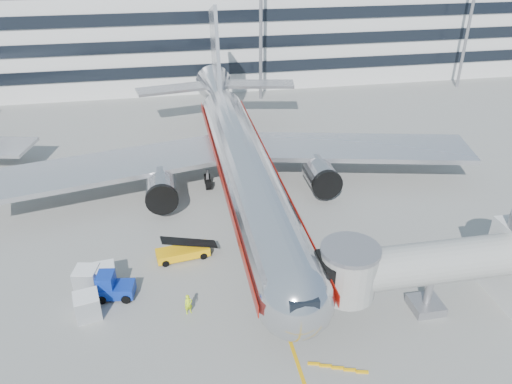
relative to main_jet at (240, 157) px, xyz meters
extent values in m
plane|color=gray|center=(0.00, -11.72, -4.23)|extent=(180.00, 180.00, 0.00)
cube|color=#E0A00B|center=(0.00, -1.72, -4.23)|extent=(0.25, 70.00, 0.01)
cylinder|color=silver|center=(0.00, -3.72, -0.03)|extent=(5.00, 36.00, 5.00)
sphere|color=silver|center=(0.00, -21.72, -0.03)|extent=(5.00, 5.00, 5.00)
cone|color=silver|center=(0.00, 19.28, 0.57)|extent=(5.00, 10.00, 5.00)
cube|color=black|center=(0.00, -23.22, 1.09)|extent=(1.80, 1.20, 0.90)
cube|color=#B7B7BC|center=(13.00, 1.78, -0.83)|extent=(24.95, 12.07, 0.50)
cube|color=#B7B7BC|center=(-13.00, 1.78, -0.83)|extent=(24.95, 12.07, 0.50)
cylinder|color=#99999E|center=(8.00, -1.72, -2.03)|extent=(3.00, 4.20, 3.00)
cylinder|color=#99999E|center=(-8.00, -1.72, -2.03)|extent=(3.00, 4.20, 3.00)
cylinder|color=black|center=(8.00, -3.72, -2.03)|extent=(3.10, 0.50, 3.10)
cylinder|color=black|center=(-8.00, -3.72, -2.03)|extent=(3.10, 0.50, 3.10)
cube|color=#B7B7BC|center=(0.00, 19.78, 4.97)|extent=(0.45, 9.39, 13.72)
cube|color=#B7B7BC|center=(5.50, 20.28, 1.17)|extent=(10.41, 4.94, 0.35)
cube|color=#B7B7BC|center=(-5.50, 20.28, 1.17)|extent=(10.41, 4.94, 0.35)
cylinder|color=gray|center=(0.00, -19.72, -3.33)|extent=(0.24, 0.24, 1.80)
cylinder|color=black|center=(0.00, -19.72, -3.78)|extent=(0.35, 0.90, 0.90)
cylinder|color=gray|center=(3.20, 2.28, -3.23)|extent=(0.30, 0.30, 2.00)
cylinder|color=gray|center=(-3.20, 2.28, -3.23)|extent=(0.30, 0.30, 2.00)
cube|color=#9F140B|center=(2.52, -3.72, 0.27)|extent=(0.06, 38.00, 0.90)
cube|color=#9F140B|center=(-2.52, -3.72, 0.27)|extent=(0.06, 38.00, 0.90)
cylinder|color=#A8A8A3|center=(10.50, -19.72, -0.03)|extent=(13.00, 3.00, 3.00)
cylinder|color=#A8A8A3|center=(4.20, -19.72, -0.03)|extent=(3.80, 3.80, 3.40)
cylinder|color=gray|center=(4.20, -19.72, 1.87)|extent=(4.00, 4.00, 0.30)
cube|color=black|center=(2.90, -19.72, -0.03)|extent=(1.40, 2.60, 2.60)
cylinder|color=gray|center=(10.50, -19.72, -2.63)|extent=(0.56, 0.56, 3.20)
cube|color=gray|center=(10.50, -19.72, -3.88)|extent=(2.20, 2.20, 0.70)
cylinder|color=black|center=(9.60, -19.72, -3.88)|extent=(0.35, 0.70, 0.70)
cylinder|color=black|center=(11.40, -19.72, -3.88)|extent=(0.35, 0.70, 0.70)
cube|color=silver|center=(0.00, 46.28, 3.27)|extent=(150.00, 24.00, 15.00)
cube|color=black|center=(0.00, 34.18, -0.23)|extent=(150.00, 0.30, 1.80)
cube|color=black|center=(0.00, 34.18, 3.77)|extent=(150.00, 0.30, 1.80)
cube|color=black|center=(0.00, 34.18, 7.77)|extent=(150.00, 0.30, 1.80)
cylinder|color=gray|center=(8.00, 30.28, 8.27)|extent=(0.50, 0.50, 25.00)
cylinder|color=gray|center=(42.00, 30.28, 8.27)|extent=(0.50, 0.50, 25.00)
cube|color=#FFB40A|center=(-6.56, -10.12, -3.69)|extent=(4.56, 2.20, 0.70)
cube|color=black|center=(-6.56, -10.12, -2.79)|extent=(4.71, 1.74, 1.53)
cylinder|color=black|center=(-8.24, -9.66, -3.94)|extent=(0.63, 0.36, 0.60)
cylinder|color=black|center=(-8.04, -11.03, -3.94)|extent=(0.63, 0.36, 0.60)
cylinder|color=black|center=(-5.09, -9.20, -3.94)|extent=(0.63, 0.36, 0.60)
cylinder|color=black|center=(-4.89, -10.58, -3.94)|extent=(0.63, 0.36, 0.60)
cube|color=#0D2C98|center=(-11.81, -14.13, -3.59)|extent=(3.00, 1.99, 0.90)
cube|color=#0D2C98|center=(-12.40, -14.04, -2.69)|extent=(1.41, 1.66, 1.10)
cube|color=black|center=(-12.40, -14.04, -2.34)|extent=(1.28, 1.44, 0.10)
cylinder|color=black|center=(-12.58, -13.25, -3.89)|extent=(0.73, 0.40, 0.70)
cylinder|color=black|center=(-12.81, -14.73, -3.89)|extent=(0.73, 0.40, 0.70)
cylinder|color=black|center=(-10.81, -13.52, -3.89)|extent=(0.73, 0.40, 0.70)
cylinder|color=black|center=(-11.03, -15.00, -3.89)|extent=(0.73, 0.40, 0.70)
cube|color=silver|center=(-13.62, -15.92, -3.35)|extent=(2.03, 2.03, 1.77)
cube|color=white|center=(-13.62, -15.92, -2.44)|extent=(2.03, 2.03, 0.07)
cube|color=silver|center=(-12.66, -12.40, -3.42)|extent=(1.75, 1.75, 1.62)
cube|color=white|center=(-12.66, -12.40, -2.59)|extent=(1.75, 1.75, 0.06)
cube|color=silver|center=(-13.99, -12.71, -3.36)|extent=(2.00, 2.00, 1.74)
cube|color=white|center=(-13.99, -12.71, -2.47)|extent=(2.00, 2.00, 0.07)
imported|color=#D3FF1A|center=(-6.53, -16.96, -3.43)|extent=(0.68, 0.54, 1.62)
camera|label=1|loc=(-6.83, -44.84, 20.86)|focal=35.00mm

